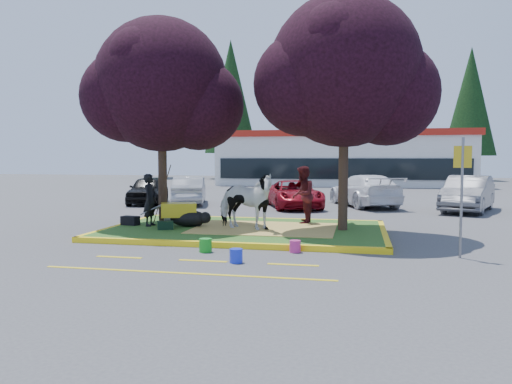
% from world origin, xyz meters
% --- Properties ---
extents(ground, '(90.00, 90.00, 0.00)m').
position_xyz_m(ground, '(0.00, 0.00, 0.00)').
color(ground, '#424244').
rests_on(ground, ground).
extents(median_island, '(8.00, 5.00, 0.15)m').
position_xyz_m(median_island, '(0.00, 0.00, 0.07)').
color(median_island, '#255A1C').
rests_on(median_island, ground).
extents(curb_near, '(8.30, 0.16, 0.15)m').
position_xyz_m(curb_near, '(0.00, -2.58, 0.07)').
color(curb_near, yellow).
rests_on(curb_near, ground).
extents(curb_far, '(8.30, 0.16, 0.15)m').
position_xyz_m(curb_far, '(0.00, 2.58, 0.07)').
color(curb_far, yellow).
rests_on(curb_far, ground).
extents(curb_left, '(0.16, 5.30, 0.15)m').
position_xyz_m(curb_left, '(-4.08, 0.00, 0.07)').
color(curb_left, yellow).
rests_on(curb_left, ground).
extents(curb_right, '(0.16, 5.30, 0.15)m').
position_xyz_m(curb_right, '(4.08, 0.00, 0.07)').
color(curb_right, yellow).
rests_on(curb_right, ground).
extents(straw_bedding, '(4.20, 3.00, 0.01)m').
position_xyz_m(straw_bedding, '(0.60, 0.00, 0.15)').
color(straw_bedding, tan).
rests_on(straw_bedding, median_island).
extents(tree_purple_left, '(5.06, 4.20, 6.51)m').
position_xyz_m(tree_purple_left, '(-2.78, 0.38, 4.36)').
color(tree_purple_left, black).
rests_on(tree_purple_left, median_island).
extents(tree_purple_right, '(5.30, 4.40, 6.82)m').
position_xyz_m(tree_purple_right, '(2.92, 0.18, 4.56)').
color(tree_purple_right, black).
rests_on(tree_purple_right, median_island).
extents(fire_lane_stripe_a, '(1.10, 0.12, 0.01)m').
position_xyz_m(fire_lane_stripe_a, '(-2.00, -4.20, 0.00)').
color(fire_lane_stripe_a, yellow).
rests_on(fire_lane_stripe_a, ground).
extents(fire_lane_stripe_b, '(1.10, 0.12, 0.01)m').
position_xyz_m(fire_lane_stripe_b, '(0.00, -4.20, 0.00)').
color(fire_lane_stripe_b, yellow).
rests_on(fire_lane_stripe_b, ground).
extents(fire_lane_stripe_c, '(1.10, 0.12, 0.01)m').
position_xyz_m(fire_lane_stripe_c, '(2.00, -4.20, 0.00)').
color(fire_lane_stripe_c, yellow).
rests_on(fire_lane_stripe_c, ground).
extents(fire_lane_long, '(6.00, 0.10, 0.01)m').
position_xyz_m(fire_lane_long, '(0.00, -5.40, 0.00)').
color(fire_lane_long, yellow).
rests_on(fire_lane_long, ground).
extents(retail_building, '(20.40, 8.40, 4.40)m').
position_xyz_m(retail_building, '(2.00, 27.98, 2.25)').
color(retail_building, silver).
rests_on(retail_building, ground).
extents(treeline, '(46.58, 7.80, 14.63)m').
position_xyz_m(treeline, '(1.23, 37.61, 7.73)').
color(treeline, black).
rests_on(treeline, ground).
extents(cow, '(2.17, 1.48, 1.68)m').
position_xyz_m(cow, '(0.08, -0.37, 0.99)').
color(cow, silver).
rests_on(cow, median_island).
extents(calf, '(1.24, 0.78, 0.51)m').
position_xyz_m(calf, '(-1.81, -0.03, 0.41)').
color(calf, black).
rests_on(calf, median_island).
extents(handler, '(0.39, 0.59, 1.62)m').
position_xyz_m(handler, '(-2.99, -0.16, 0.96)').
color(handler, black).
rests_on(handler, median_island).
extents(visitor_a, '(0.71, 0.91, 1.85)m').
position_xyz_m(visitor_a, '(1.58, 1.41, 1.08)').
color(visitor_a, '#4B151A').
rests_on(visitor_a, median_island).
extents(visitor_b, '(0.51, 0.87, 1.38)m').
position_xyz_m(visitor_b, '(2.88, 1.71, 0.84)').
color(visitor_b, black).
rests_on(visitor_b, median_island).
extents(wheelbarrow, '(1.90, 0.98, 0.72)m').
position_xyz_m(wheelbarrow, '(-2.08, -0.06, 0.65)').
color(wheelbarrow, black).
rests_on(wheelbarrow, median_island).
extents(gear_bag_dark, '(0.60, 0.41, 0.28)m').
position_xyz_m(gear_bag_dark, '(-3.70, -0.10, 0.29)').
color(gear_bag_dark, black).
rests_on(gear_bag_dark, median_island).
extents(gear_bag_green, '(0.53, 0.45, 0.24)m').
position_xyz_m(gear_bag_green, '(-2.25, -0.78, 0.27)').
color(gear_bag_green, black).
rests_on(gear_bag_green, median_island).
extents(sign_post, '(0.38, 0.13, 2.73)m').
position_xyz_m(sign_post, '(5.62, -2.70, 1.70)').
color(sign_post, slate).
rests_on(sign_post, ground).
extents(bucket_green, '(0.40, 0.40, 0.33)m').
position_xyz_m(bucket_green, '(-0.26, -3.19, 0.16)').
color(bucket_green, '#179B20').
rests_on(bucket_green, ground).
extents(bucket_pink, '(0.35, 0.35, 0.29)m').
position_xyz_m(bucket_pink, '(1.87, -2.80, 0.15)').
color(bucket_pink, '#CB2D7D').
rests_on(bucket_pink, ground).
extents(bucket_blue, '(0.31, 0.31, 0.31)m').
position_xyz_m(bucket_blue, '(0.76, -4.23, 0.15)').
color(bucket_blue, '#1B30DE').
rests_on(bucket_blue, ground).
extents(car_black, '(2.44, 4.22, 1.35)m').
position_xyz_m(car_black, '(-6.82, 8.32, 0.68)').
color(car_black, black).
rests_on(car_black, ground).
extents(car_silver, '(2.47, 4.32, 1.35)m').
position_xyz_m(car_silver, '(-4.70, 8.41, 0.67)').
color(car_silver, '#9FA2A7').
rests_on(car_silver, ground).
extents(car_red, '(3.43, 4.90, 1.24)m').
position_xyz_m(car_red, '(0.49, 7.70, 0.62)').
color(car_red, maroon).
rests_on(car_red, ground).
extents(car_white, '(3.79, 5.50, 1.48)m').
position_xyz_m(car_white, '(3.62, 9.16, 0.74)').
color(car_white, white).
rests_on(car_white, ground).
extents(car_grey, '(3.07, 4.85, 1.51)m').
position_xyz_m(car_grey, '(7.86, 7.71, 0.75)').
color(car_grey, '#58595F').
rests_on(car_grey, ground).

